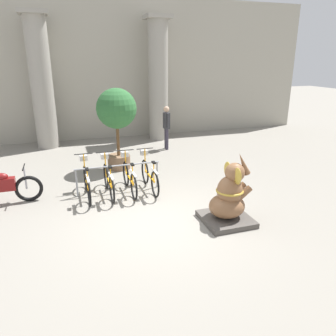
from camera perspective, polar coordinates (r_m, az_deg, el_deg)
ground_plane at (r=7.49m, az=-2.38°, el=-9.17°), size 60.00×60.00×0.00m
building_facade at (r=15.10m, az=-11.90°, el=16.38°), size 20.00×0.20×6.00m
column_left at (r=14.02m, az=-21.21°, el=13.87°), size 1.05×1.05×5.16m
column_right at (r=14.61m, az=-1.72°, el=15.21°), size 1.05×1.05×5.16m
bike_rack at (r=8.93m, az=-8.69°, el=-0.75°), size 2.29×0.05×0.77m
bicycle_0 at (r=8.79m, az=-13.96°, el=-2.40°), size 0.48×1.76×1.07m
bicycle_1 at (r=8.84m, az=-10.32°, el=-2.03°), size 0.48×1.76×1.07m
bicycle_2 at (r=8.94m, az=-6.76°, el=-1.60°), size 0.48×1.76×1.07m
bicycle_3 at (r=9.06m, az=-3.26°, el=-1.23°), size 0.48×1.76×1.07m
elephant_statue at (r=7.35m, az=10.56°, el=-5.32°), size 1.05×1.05×1.60m
person_pedestrian at (r=13.01m, az=-0.28°, el=7.72°), size 0.23×0.47×1.71m
potted_tree at (r=10.61m, az=-8.92°, el=9.19°), size 1.27×1.27×2.62m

